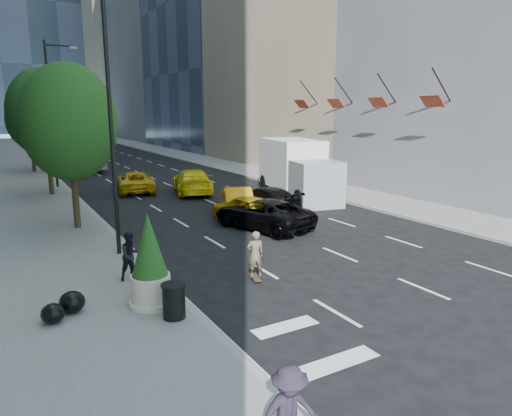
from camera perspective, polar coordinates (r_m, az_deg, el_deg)
ground at (r=17.54m, az=7.90°, el=-6.30°), size 160.00×160.00×0.00m
sidewalk_left at (r=43.43m, az=-28.08°, el=3.50°), size 6.00×120.00×0.15m
sidewalk_right at (r=47.93m, az=-4.75°, el=5.56°), size 4.00×120.00×0.15m
tower_right_far at (r=117.31m, az=-14.62°, el=21.31°), size 20.00×24.00×50.00m
lamp_near at (r=17.53m, az=-17.27°, el=12.59°), size 2.13×0.22×10.00m
lamp_far at (r=35.30m, az=-24.04°, el=11.59°), size 2.13×0.22×10.00m
tree_near at (r=22.29m, az=-22.32°, el=9.85°), size 4.20×4.20×7.46m
tree_mid at (r=32.22m, az=-24.92°, el=10.68°), size 4.50×4.50×7.99m
tree_far at (r=45.19m, az=-26.46°, el=9.75°), size 3.90×3.90×6.92m
traffic_signal at (r=53.23m, az=-26.17°, el=9.53°), size 2.48×0.53×5.20m
facade_flags at (r=31.18m, az=12.57°, el=13.08°), size 1.85×13.30×2.05m
skateboarder at (r=15.02m, az=-0.08°, el=-6.20°), size 0.65×0.51×1.56m
black_sedan_lincoln at (r=21.60m, az=0.87°, el=-0.70°), size 3.73×5.61×1.43m
black_sedan_mercedes at (r=25.11m, az=1.23°, el=1.08°), size 2.19×4.92×1.40m
taxi_a at (r=22.82m, az=-1.29°, el=-0.04°), size 2.34×4.34×1.40m
taxi_b at (r=25.35m, az=-2.41°, el=1.16°), size 2.94×4.46×1.39m
taxi_c at (r=32.52m, az=-14.88°, el=3.21°), size 3.25×5.40×1.40m
taxi_d at (r=31.16m, az=-7.98°, el=3.34°), size 3.67×6.01×1.63m
city_bus at (r=48.02m, az=-21.55°, el=6.77°), size 3.13×12.52×3.47m
box_truck at (r=29.22m, az=5.20°, el=4.90°), size 4.31×8.06×3.66m
pedestrian_a at (r=15.24m, az=-15.35°, el=-5.77°), size 0.86×0.73×1.57m
pedestrian_c at (r=7.67m, az=4.18°, el=-24.36°), size 1.06×0.65×1.60m
trash_can at (r=12.38m, az=-10.22°, el=-11.44°), size 0.60×0.60×0.90m
planter_shrub at (r=13.00m, az=-13.17°, el=-6.59°), size 1.10×1.10×2.64m
garbage_bags at (r=13.33m, az=-22.81°, el=-11.27°), size 1.17×1.13×0.58m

